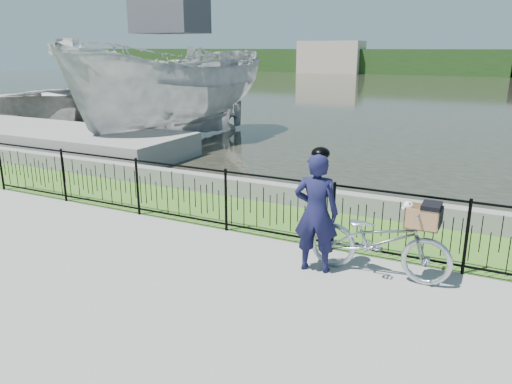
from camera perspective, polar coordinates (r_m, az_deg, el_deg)
The scene contains 12 objects.
ground at distance 7.37m, azimuth -2.89°, elevation -9.54°, with size 120.00×120.00×0.00m, color gray.
grass_strip at distance 9.54m, azimuth 4.85°, elevation -3.43°, with size 60.00×2.00×0.01m, color #3D6B21.
water at distance 39.02m, azimuth 22.18°, elevation 10.33°, with size 120.00×120.00×0.00m, color black.
quay_wall at distance 10.36m, azimuth 6.96°, elevation -0.73°, with size 60.00×0.30×0.40m, color gray.
fence at distance 8.48m, azimuth 2.40°, elevation -1.83°, with size 14.00×0.06×1.15m, color black, non-canonical shape.
far_treeline at distance 65.86m, azimuth 24.58°, elevation 13.31°, with size 120.00×6.00×3.00m, color #224119.
far_building_left at distance 67.23m, azimuth 8.57°, elevation 15.01°, with size 8.00×4.00×4.00m, color #B7A693.
dock at distance 17.66m, azimuth -22.82°, elevation 5.66°, with size 10.00×3.00×0.70m, color gray.
bicycle_rig at distance 7.39m, azimuth 13.95°, elevation -5.30°, with size 2.05×0.71×1.20m.
cyclist at distance 7.27m, azimuth 6.89°, elevation -2.20°, with size 0.71×0.53×1.86m.
boat_near at distance 17.54m, azimuth -9.46°, elevation 11.62°, with size 4.63×9.30×5.24m.
boat_far at distance 25.37m, azimuth -18.20°, elevation 10.46°, with size 9.80×11.49×2.02m.
Camera 1 is at (3.31, -5.75, 3.20)m, focal length 35.00 mm.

